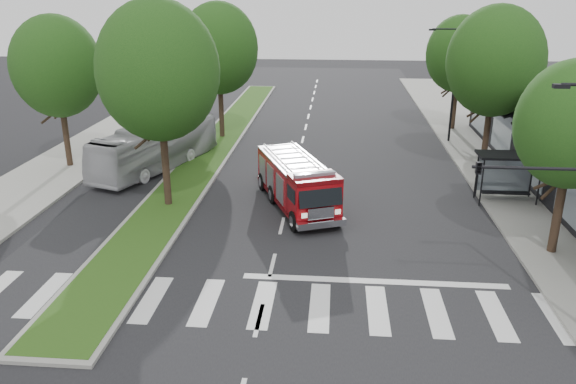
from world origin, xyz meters
name	(u,v)px	position (x,y,z in m)	size (l,w,h in m)	color
ground	(272,265)	(0.00, 0.00, 0.00)	(140.00, 140.00, 0.00)	black
sidewalk_right	(518,189)	(12.50, 10.00, 0.07)	(5.00, 80.00, 0.15)	gray
sidewalk_left	(47,176)	(-14.50, 10.00, 0.07)	(5.00, 80.00, 0.15)	gray
median	(217,144)	(-6.00, 18.00, 0.08)	(3.00, 50.00, 0.15)	gray
bus_shelter	(508,164)	(11.20, 8.15, 2.04)	(3.20, 1.60, 2.61)	black
tree_right_near	(573,125)	(11.50, 2.00, 5.51)	(4.40, 4.40, 8.05)	black
tree_right_mid	(495,61)	(11.50, 14.00, 6.49)	(5.60, 5.60, 9.72)	black
tree_right_far	(460,54)	(11.50, 24.00, 5.84)	(5.00, 5.00, 8.73)	black
tree_median_near	(158,71)	(-6.00, 6.00, 6.81)	(5.80, 5.80, 10.16)	black
tree_median_far	(219,49)	(-6.00, 20.00, 6.49)	(5.60, 5.60, 9.72)	black
tree_left_mid	(57,67)	(-14.00, 12.00, 6.16)	(5.20, 5.20, 9.16)	black
streetlight_right_near	(575,193)	(9.61, -3.50, 4.67)	(4.08, 0.22, 8.00)	black
streetlight_right_far	(452,80)	(10.35, 20.00, 4.48)	(2.11, 0.20, 8.00)	black
fire_engine	(297,183)	(0.50, 6.54, 1.26)	(4.90, 7.89, 2.63)	#590408
city_bus	(156,146)	(-8.50, 12.25, 1.41)	(2.37, 10.13, 2.82)	#B9B9BE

